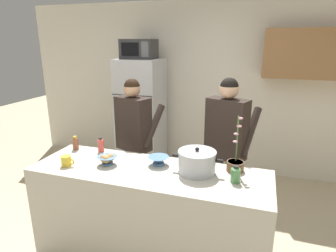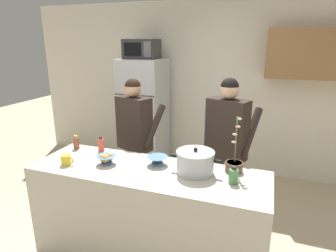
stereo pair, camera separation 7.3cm
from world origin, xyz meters
TOP-DOWN VIEW (x-y plane):
  - back_wall_unit at (0.23, 2.27)m, footprint 6.00×0.48m
  - kitchen_island at (0.00, 0.00)m, footprint 2.12×0.68m
  - refrigerator at (-0.87, 1.85)m, footprint 0.64×0.68m
  - microwave at (-0.87, 1.83)m, footprint 0.48×0.37m
  - person_near_pot at (-0.48, 0.75)m, footprint 0.59×0.53m
  - person_by_sink at (0.58, 0.78)m, footprint 0.60×0.55m
  - cooking_pot at (0.41, 0.09)m, footprint 0.44×0.33m
  - coffee_mug at (-0.74, -0.15)m, footprint 0.13×0.09m
  - bread_bowl at (-0.40, -0.01)m, footprint 0.18×0.18m
  - empty_bowl at (0.05, 0.13)m, footprint 0.19×0.19m
  - bottle_near_edge at (0.75, 0.01)m, footprint 0.08×0.08m
  - bottle_mid_counter at (-0.63, 0.26)m, footprint 0.06×0.06m
  - bottle_far_corner at (-0.91, 0.23)m, footprint 0.06×0.06m
  - potted_orchid at (0.73, 0.23)m, footprint 0.15×0.15m

SIDE VIEW (x-z plane):
  - kitchen_island at x=0.00m, z-range 0.00..0.92m
  - refrigerator at x=-0.87m, z-range 0.00..1.76m
  - empty_bowl at x=0.05m, z-range 0.93..1.01m
  - coffee_mug at x=-0.74m, z-range 0.92..1.02m
  - bread_bowl at x=-0.40m, z-range 0.92..1.02m
  - potted_orchid at x=0.73m, z-range 0.74..1.24m
  - bottle_near_edge at x=0.75m, z-range 0.92..1.06m
  - bottle_far_corner at x=-0.91m, z-range 0.92..1.06m
  - bottle_mid_counter at x=-0.63m, z-range 0.92..1.07m
  - person_near_pot at x=-0.48m, z-range 0.20..1.81m
  - cooking_pot at x=0.41m, z-range 0.90..1.13m
  - person_by_sink at x=0.58m, z-range 0.21..1.87m
  - back_wall_unit at x=0.23m, z-range 0.08..2.68m
  - microwave at x=-0.87m, z-range 1.76..2.04m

